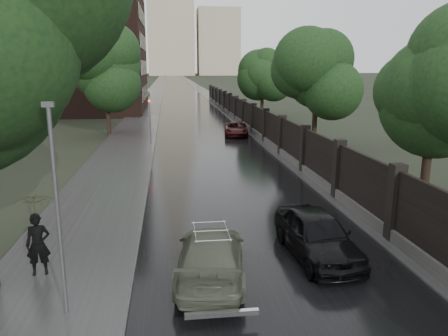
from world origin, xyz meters
TOP-DOWN VIEW (x-y plane):
  - road at (0.00, 190.00)m, footprint 8.00×420.00m
  - sidewalk_left at (-6.00, 190.00)m, footprint 4.00×420.00m
  - verge_right at (5.50, 190.00)m, footprint 3.00×420.00m
  - fence_right at (4.60, 32.01)m, footprint 0.45×75.72m
  - tree_left_far at (-8.00, 30.00)m, footprint 4.25×4.25m
  - tree_right_a at (7.50, 8.00)m, footprint 4.08×4.08m
  - tree_right_b at (7.50, 22.00)m, footprint 4.08×4.08m
  - tree_right_c at (7.50, 40.00)m, footprint 4.08×4.08m
  - lamp_post at (-5.40, 1.50)m, footprint 0.25×0.12m
  - traffic_light at (-4.30, 24.99)m, footprint 0.16×0.32m
  - brick_building at (-18.00, 52.00)m, footprint 24.00×18.00m
  - stalinist_tower at (0.00, 300.00)m, footprint 92.00×30.00m
  - volga_sedan at (-1.80, 3.16)m, footprint 2.45×4.80m
  - car_right_near at (1.60, 4.12)m, footprint 2.00×4.42m
  - car_right_far at (2.85, 28.83)m, footprint 2.43×4.41m
  - pedestrian_umbrella at (-6.55, 3.63)m, footprint 1.18×1.20m

SIDE VIEW (x-z plane):
  - road at x=0.00m, z-range 0.00..0.02m
  - verge_right at x=5.50m, z-range 0.00..0.08m
  - sidewalk_left at x=-6.00m, z-range 0.00..0.16m
  - car_right_far at x=2.85m, z-range 0.00..1.17m
  - volga_sedan at x=-1.80m, z-range 0.00..1.33m
  - car_right_near at x=1.60m, z-range 0.00..1.47m
  - fence_right at x=4.60m, z-range -0.34..2.36m
  - pedestrian_umbrella at x=-6.55m, z-range 0.62..3.37m
  - traffic_light at x=-4.30m, z-range 0.40..4.40m
  - lamp_post at x=-5.40m, z-range 0.12..5.23m
  - tree_right_a at x=7.50m, z-range 1.44..8.46m
  - tree_right_b at x=7.50m, z-range 1.44..8.46m
  - tree_right_c at x=7.50m, z-range 1.44..8.46m
  - tree_left_far at x=-8.00m, z-range 1.55..8.94m
  - brick_building at x=-18.00m, z-range 0.00..20.00m
  - stalinist_tower at x=0.00m, z-range -41.12..117.88m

